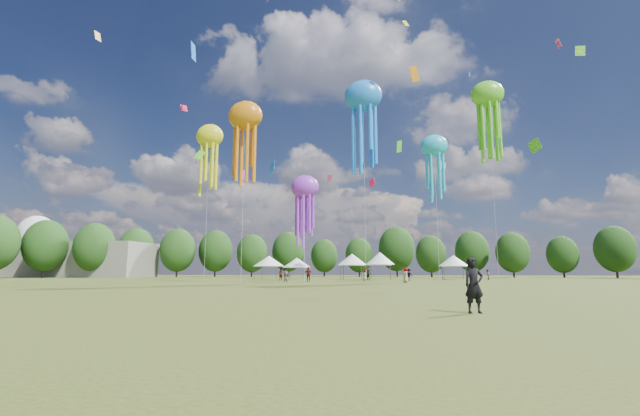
# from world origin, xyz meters

# --- Properties ---
(ground) EXTENTS (300.00, 300.00, 0.00)m
(ground) POSITION_xyz_m (0.00, 0.00, 0.00)
(ground) COLOR #384416
(ground) RESTS_ON ground
(observer_main) EXTENTS (0.69, 0.57, 1.63)m
(observer_main) POSITION_xyz_m (9.12, -2.51, 0.82)
(observer_main) COLOR black
(observer_main) RESTS_ON ground
(spectator_near) EXTENTS (1.08, 1.03, 1.77)m
(spectator_near) POSITION_xyz_m (-8.15, 37.57, 0.88)
(spectator_near) COLOR gray
(spectator_near) RESTS_ON ground
(spectators_far) EXTENTS (31.80, 23.81, 1.86)m
(spectators_far) POSITION_xyz_m (3.78, 45.11, 0.84)
(spectators_far) COLOR gray
(spectators_far) RESTS_ON ground
(festival_tents) EXTENTS (37.47, 12.16, 4.35)m
(festival_tents) POSITION_xyz_m (-3.38, 56.14, 3.16)
(festival_tents) COLOR #47474C
(festival_tents) RESTS_ON ground
(show_kites) EXTENTS (46.80, 20.34, 29.17)m
(show_kites) POSITION_xyz_m (-0.57, 37.84, 19.75)
(show_kites) COLOR orange
(show_kites) RESTS_ON ground
(small_kites) EXTENTS (80.12, 53.73, 45.07)m
(small_kites) POSITION_xyz_m (0.86, 41.14, 28.82)
(small_kites) COLOR orange
(small_kites) RESTS_ON ground
(treeline) EXTENTS (201.57, 95.24, 13.43)m
(treeline) POSITION_xyz_m (-3.87, 62.51, 6.54)
(treeline) COLOR #38281C
(treeline) RESTS_ON ground
(hangar) EXTENTS (40.00, 12.00, 8.00)m
(hangar) POSITION_xyz_m (-72.00, 72.00, 4.00)
(hangar) COLOR gray
(hangar) RESTS_ON ground
(radome) EXTENTS (9.00, 9.00, 16.00)m
(radome) POSITION_xyz_m (-88.00, 78.00, 9.99)
(radome) COLOR white
(radome) RESTS_ON ground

